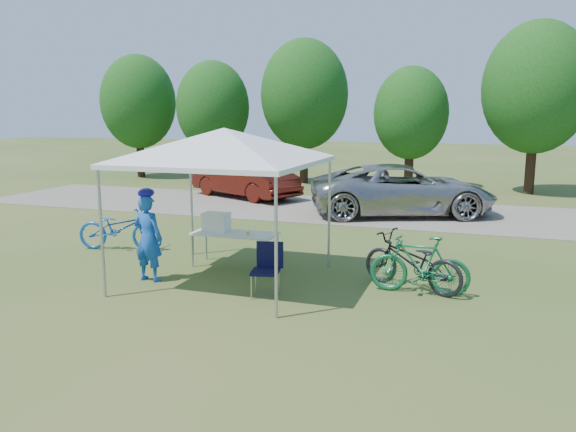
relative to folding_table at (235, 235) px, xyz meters
name	(u,v)px	position (x,y,z in m)	size (l,w,h in m)	color
ground	(227,280)	(0.24, -0.90, -0.64)	(100.00, 100.00, 0.00)	#2D5119
gravel_strip	(335,209)	(0.24, 7.10, -0.63)	(24.00, 5.00, 0.02)	gray
canopy	(224,132)	(0.24, -0.90, 2.01)	(4.53, 4.53, 3.00)	#A5A5AA
treeline	(366,99)	(-0.05, 13.14, 2.90)	(24.89, 4.28, 6.30)	#382314
folding_table	(235,235)	(0.00, 0.00, 0.00)	(1.66, 0.69, 0.68)	white
folding_chair	(268,264)	(1.23, -1.42, -0.12)	(0.53, 0.55, 0.88)	black
cooler	(216,222)	(-0.40, 0.00, 0.23)	(0.51, 0.35, 0.37)	white
ice_cream_cup	(248,233)	(0.30, -0.05, 0.07)	(0.07, 0.07, 0.05)	yellow
cyclist	(148,238)	(-1.07, -1.37, 0.14)	(0.57, 0.37, 1.57)	blue
bike_blue	(119,228)	(-2.99, 0.45, -0.16)	(0.64, 1.83, 0.96)	blue
bike_green	(419,265)	(3.60, -0.56, -0.14)	(0.47, 1.65, 0.99)	#176A3F
bike_dark	(412,262)	(3.45, -0.38, -0.15)	(0.65, 1.86, 0.98)	black
minivan	(402,190)	(2.33, 6.78, 0.13)	(2.47, 5.36, 1.49)	#A6A5A1
sedan	(245,177)	(-3.45, 8.53, 0.10)	(1.53, 4.38, 1.44)	#4D140C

